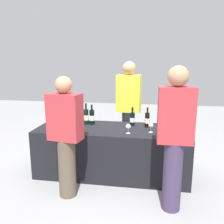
{
  "coord_description": "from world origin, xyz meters",
  "views": [
    {
      "loc": [
        0.55,
        -3.4,
        1.74
      ],
      "look_at": [
        0.0,
        0.0,
        0.98
      ],
      "focal_mm": 38.02,
      "sensor_mm": 36.0,
      "label": 1
    }
  ],
  "objects_px": {
    "wine_glass_4": "(166,127)",
    "guest_0": "(66,134)",
    "wine_bottle_0": "(58,117)",
    "wine_glass_0": "(59,122)",
    "wine_glass_2": "(128,127)",
    "ice_bucket": "(64,120)",
    "wine_bottle_2": "(92,117)",
    "server_pouring": "(129,107)",
    "guest_1": "(175,135)",
    "wine_bottle_3": "(132,119)",
    "wine_bottle_4": "(147,120)",
    "wine_glass_3": "(151,126)",
    "wine_bottle_1": "(86,117)",
    "wine_glass_1": "(70,123)"
  },
  "relations": [
    {
      "from": "wine_glass_4",
      "to": "guest_0",
      "type": "xyz_separation_m",
      "value": [
        -1.26,
        -0.58,
        0.01
      ]
    },
    {
      "from": "wine_bottle_0",
      "to": "wine_glass_0",
      "type": "bearing_deg",
      "value": -65.66
    },
    {
      "from": "wine_glass_2",
      "to": "ice_bucket",
      "type": "relative_size",
      "value": 0.65
    },
    {
      "from": "wine_glass_4",
      "to": "wine_bottle_2",
      "type": "bearing_deg",
      "value": 165.42
    },
    {
      "from": "server_pouring",
      "to": "guest_0",
      "type": "height_order",
      "value": "server_pouring"
    },
    {
      "from": "server_pouring",
      "to": "guest_1",
      "type": "xyz_separation_m",
      "value": [
        0.65,
        -1.46,
        -0.01
      ]
    },
    {
      "from": "wine_bottle_3",
      "to": "guest_1",
      "type": "height_order",
      "value": "guest_1"
    },
    {
      "from": "wine_bottle_4",
      "to": "wine_glass_2",
      "type": "bearing_deg",
      "value": -124.45
    },
    {
      "from": "wine_glass_2",
      "to": "wine_glass_3",
      "type": "xyz_separation_m",
      "value": [
        0.31,
        0.1,
        0.0
      ]
    },
    {
      "from": "wine_bottle_1",
      "to": "wine_bottle_4",
      "type": "height_order",
      "value": "wine_bottle_1"
    },
    {
      "from": "ice_bucket",
      "to": "server_pouring",
      "type": "distance_m",
      "value": 1.17
    },
    {
      "from": "ice_bucket",
      "to": "wine_bottle_2",
      "type": "bearing_deg",
      "value": 24.83
    },
    {
      "from": "server_pouring",
      "to": "wine_bottle_1",
      "type": "bearing_deg",
      "value": 45.01
    },
    {
      "from": "wine_glass_0",
      "to": "wine_bottle_1",
      "type": "bearing_deg",
      "value": 43.52
    },
    {
      "from": "wine_bottle_1",
      "to": "wine_bottle_3",
      "type": "bearing_deg",
      "value": 2.98
    },
    {
      "from": "wine_bottle_1",
      "to": "wine_glass_3",
      "type": "height_order",
      "value": "wine_bottle_1"
    },
    {
      "from": "wine_bottle_2",
      "to": "wine_bottle_3",
      "type": "distance_m",
      "value": 0.64
    },
    {
      "from": "wine_bottle_3",
      "to": "guest_1",
      "type": "bearing_deg",
      "value": -61.18
    },
    {
      "from": "wine_glass_0",
      "to": "wine_glass_4",
      "type": "bearing_deg",
      "value": 0.77
    },
    {
      "from": "wine_glass_1",
      "to": "wine_glass_3",
      "type": "distance_m",
      "value": 1.2
    },
    {
      "from": "wine_bottle_4",
      "to": "wine_glass_2",
      "type": "height_order",
      "value": "wine_bottle_4"
    },
    {
      "from": "wine_glass_0",
      "to": "server_pouring",
      "type": "relative_size",
      "value": 0.08
    },
    {
      "from": "wine_bottle_0",
      "to": "wine_glass_1",
      "type": "distance_m",
      "value": 0.41
    },
    {
      "from": "wine_glass_1",
      "to": "guest_0",
      "type": "height_order",
      "value": "guest_0"
    },
    {
      "from": "wine_bottle_4",
      "to": "wine_glass_4",
      "type": "height_order",
      "value": "wine_bottle_4"
    },
    {
      "from": "wine_bottle_2",
      "to": "wine_glass_0",
      "type": "relative_size",
      "value": 2.31
    },
    {
      "from": "wine_glass_0",
      "to": "guest_1",
      "type": "height_order",
      "value": "guest_1"
    },
    {
      "from": "wine_bottle_2",
      "to": "wine_bottle_3",
      "type": "height_order",
      "value": "wine_bottle_2"
    },
    {
      "from": "wine_glass_3",
      "to": "guest_0",
      "type": "height_order",
      "value": "guest_0"
    },
    {
      "from": "wine_bottle_2",
      "to": "wine_bottle_4",
      "type": "bearing_deg",
      "value": -0.96
    },
    {
      "from": "wine_bottle_4",
      "to": "server_pouring",
      "type": "bearing_deg",
      "value": 123.16
    },
    {
      "from": "ice_bucket",
      "to": "guest_1",
      "type": "bearing_deg",
      "value": -26.01
    },
    {
      "from": "wine_bottle_1",
      "to": "wine_bottle_3",
      "type": "distance_m",
      "value": 0.74
    },
    {
      "from": "wine_bottle_4",
      "to": "wine_glass_4",
      "type": "distance_m",
      "value": 0.39
    },
    {
      "from": "wine_glass_1",
      "to": "server_pouring",
      "type": "xyz_separation_m",
      "value": [
        0.8,
        0.81,
        0.12
      ]
    },
    {
      "from": "wine_glass_0",
      "to": "guest_1",
      "type": "distance_m",
      "value": 1.74
    },
    {
      "from": "wine_bottle_0",
      "to": "wine_glass_3",
      "type": "relative_size",
      "value": 2.22
    },
    {
      "from": "wine_glass_3",
      "to": "guest_0",
      "type": "distance_m",
      "value": 1.2
    },
    {
      "from": "wine_glass_2",
      "to": "guest_1",
      "type": "distance_m",
      "value": 0.82
    },
    {
      "from": "wine_bottle_0",
      "to": "wine_bottle_2",
      "type": "relative_size",
      "value": 0.92
    },
    {
      "from": "server_pouring",
      "to": "guest_0",
      "type": "bearing_deg",
      "value": 71.16
    },
    {
      "from": "wine_bottle_1",
      "to": "wine_glass_0",
      "type": "bearing_deg",
      "value": -136.48
    },
    {
      "from": "wine_bottle_1",
      "to": "wine_glass_4",
      "type": "height_order",
      "value": "wine_bottle_1"
    },
    {
      "from": "wine_bottle_2",
      "to": "server_pouring",
      "type": "bearing_deg",
      "value": 42.8
    },
    {
      "from": "wine_bottle_0",
      "to": "wine_glass_2",
      "type": "relative_size",
      "value": 2.27
    },
    {
      "from": "wine_bottle_3",
      "to": "wine_glass_3",
      "type": "relative_size",
      "value": 2.23
    },
    {
      "from": "wine_bottle_2",
      "to": "ice_bucket",
      "type": "bearing_deg",
      "value": -155.17
    },
    {
      "from": "wine_bottle_0",
      "to": "server_pouring",
      "type": "relative_size",
      "value": 0.18
    },
    {
      "from": "wine_bottle_1",
      "to": "guest_0",
      "type": "relative_size",
      "value": 0.22
    },
    {
      "from": "wine_glass_4",
      "to": "server_pouring",
      "type": "distance_m",
      "value": 1.01
    }
  ]
}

